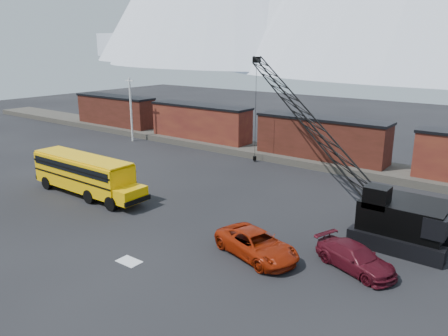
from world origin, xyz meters
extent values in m
plane|color=black|center=(0.00, 0.00, 0.00)|extent=(160.00, 160.00, 0.00)
cube|color=#4C473E|center=(0.00, 22.00, 0.35)|extent=(120.00, 5.00, 0.70)
cube|color=#4B1C15|center=(-32.00, 22.00, 2.70)|extent=(13.50, 2.90, 4.00)
cube|color=black|center=(-32.00, 22.00, 4.75)|extent=(13.70, 3.10, 0.25)
cube|color=black|center=(-36.20, 22.00, 1.00)|extent=(2.20, 2.40, 0.60)
cube|color=black|center=(-27.80, 22.00, 1.00)|extent=(2.20, 2.40, 0.60)
cube|color=#4C1715|center=(-16.00, 22.00, 2.70)|extent=(13.50, 2.90, 4.00)
cube|color=black|center=(-16.00, 22.00, 4.75)|extent=(13.70, 3.10, 0.25)
cube|color=black|center=(-20.20, 22.00, 1.00)|extent=(2.20, 2.40, 0.60)
cube|color=black|center=(-11.80, 22.00, 1.00)|extent=(2.20, 2.40, 0.60)
cube|color=#4B1C15|center=(0.00, 22.00, 2.70)|extent=(13.50, 2.90, 4.00)
cube|color=black|center=(0.00, 22.00, 4.75)|extent=(13.70, 3.10, 0.25)
cube|color=black|center=(-4.20, 22.00, 1.00)|extent=(2.20, 2.40, 0.60)
cube|color=black|center=(4.20, 22.00, 1.00)|extent=(2.20, 2.40, 0.60)
cube|color=black|center=(11.80, 22.00, 1.00)|extent=(2.20, 2.40, 0.60)
cylinder|color=silver|center=(-24.00, 18.00, 4.00)|extent=(0.24, 0.24, 8.00)
cube|color=silver|center=(-24.00, 18.00, 7.60)|extent=(1.40, 0.12, 0.12)
cube|color=silver|center=(0.50, -4.00, 0.01)|extent=(1.40, 0.90, 0.02)
cube|color=#F7B605|center=(-11.43, 1.67, 1.80)|extent=(10.00, 2.50, 2.50)
cube|color=#F7B605|center=(-5.83, 1.67, 1.10)|extent=(1.60, 2.30, 1.10)
cube|color=#F7B605|center=(-11.43, 1.67, 3.10)|extent=(10.00, 2.30, 0.18)
cube|color=black|center=(-11.43, 0.41, 2.50)|extent=(9.60, 0.05, 0.65)
cube|color=black|center=(-11.43, 2.93, 2.50)|extent=(9.60, 0.05, 0.65)
cube|color=black|center=(-4.98, 1.67, 0.80)|extent=(0.15, 2.45, 0.35)
cube|color=black|center=(-16.48, 1.67, 0.80)|extent=(0.15, 2.50, 0.35)
cylinder|color=black|center=(-15.03, 0.52, 0.55)|extent=(1.10, 0.35, 1.10)
cylinder|color=black|center=(-15.03, 2.82, 0.55)|extent=(1.10, 0.35, 1.10)
cylinder|color=black|center=(-9.23, 0.52, 0.55)|extent=(1.10, 0.35, 1.10)
cylinder|color=black|center=(-9.23, 2.82, 0.55)|extent=(1.10, 0.35, 1.10)
cylinder|color=black|center=(-6.63, 0.52, 0.55)|extent=(1.10, 0.35, 1.10)
cylinder|color=black|center=(-6.63, 2.82, 0.55)|extent=(1.10, 0.35, 1.10)
imported|color=#921F07|center=(5.92, 0.90, 0.76)|extent=(5.97, 3.98, 1.52)
imported|color=#480C17|center=(11.04, 2.88, 0.69)|extent=(5.17, 3.48, 1.39)
cube|color=black|center=(12.18, 6.13, 0.50)|extent=(5.50, 1.00, 1.00)
cube|color=black|center=(12.18, 9.33, 0.50)|extent=(5.50, 1.00, 1.00)
cube|color=black|center=(12.18, 7.73, 1.90)|extent=(4.80, 3.60, 1.80)
cube|color=black|center=(14.18, 7.73, 2.10)|extent=(1.20, 3.80, 1.20)
cube|color=black|center=(10.78, 6.53, 3.10)|extent=(1.40, 1.20, 1.30)
cube|color=black|center=(10.78, 5.98, 3.10)|extent=(1.20, 0.06, 0.90)
cube|color=black|center=(-5.87, 18.76, 10.44)|extent=(0.70, 0.50, 0.60)
cylinder|color=black|center=(-5.87, 18.76, 5.22)|extent=(0.04, 0.04, 10.14)
cube|color=black|center=(-5.87, 18.76, 0.35)|extent=(0.25, 0.25, 0.50)
camera|label=1|loc=(18.29, -18.62, 11.86)|focal=35.00mm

